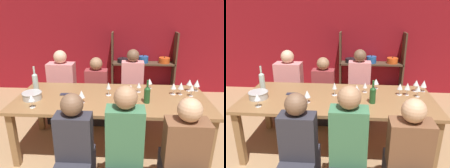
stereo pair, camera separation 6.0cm
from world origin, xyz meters
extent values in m
cube|color=maroon|center=(0.00, 3.83, 1.35)|extent=(8.80, 0.06, 2.70)
cube|color=#4C3828|center=(-0.12, 3.63, 0.69)|extent=(0.04, 0.30, 1.38)
cube|color=#4C3828|center=(1.23, 3.63, 0.69)|extent=(0.04, 0.30, 1.38)
cube|color=#4C3828|center=(0.56, 3.63, 0.02)|extent=(1.35, 0.30, 0.04)
cylinder|color=red|center=(0.11, 3.63, 0.09)|extent=(0.20, 0.20, 0.11)
sphere|color=black|center=(0.11, 3.63, 0.16)|extent=(0.02, 0.02, 0.02)
cylinder|color=#235BAD|center=(1.01, 3.63, 0.09)|extent=(0.18, 0.18, 0.10)
sphere|color=black|center=(1.01, 3.63, 0.15)|extent=(0.02, 0.02, 0.02)
cube|color=#4C3828|center=(0.56, 3.63, 0.71)|extent=(1.35, 0.30, 0.04)
cylinder|color=black|center=(0.11, 3.63, 0.77)|extent=(0.24, 0.24, 0.09)
sphere|color=black|center=(0.11, 3.63, 0.83)|extent=(0.02, 0.02, 0.02)
cylinder|color=#235BAD|center=(0.56, 3.63, 0.80)|extent=(0.21, 0.21, 0.14)
sphere|color=black|center=(0.56, 3.63, 0.88)|extent=(0.02, 0.02, 0.02)
cylinder|color=#E0561E|center=(1.01, 3.63, 0.79)|extent=(0.24, 0.24, 0.12)
sphere|color=black|center=(1.01, 3.63, 0.86)|extent=(0.02, 0.02, 0.02)
cube|color=olive|center=(-0.01, 1.57, 0.76)|extent=(2.50, 1.04, 0.04)
cube|color=olive|center=(-1.18, 1.13, 0.37)|extent=(0.08, 0.08, 0.74)
cube|color=olive|center=(1.16, 1.13, 0.37)|extent=(0.08, 0.08, 0.74)
cube|color=olive|center=(-1.18, 2.00, 0.37)|extent=(0.08, 0.08, 0.74)
cube|color=olive|center=(1.16, 2.00, 0.37)|extent=(0.08, 0.08, 0.74)
cylinder|color=#B7BABC|center=(-1.03, 1.45, 0.82)|extent=(0.24, 0.24, 0.09)
torus|color=#B7BABC|center=(-1.03, 1.45, 0.87)|extent=(0.25, 0.25, 0.01)
cylinder|color=#1E4C23|center=(0.43, 1.43, 0.87)|extent=(0.08, 0.08, 0.18)
cone|color=#1E4C23|center=(0.43, 1.43, 0.98)|extent=(0.08, 0.08, 0.03)
cylinder|color=#1E4C23|center=(0.43, 1.43, 1.03)|extent=(0.03, 0.03, 0.08)
cylinder|color=#B2C6C1|center=(-1.08, 1.72, 0.90)|extent=(0.07, 0.07, 0.24)
cone|color=#B2C6C1|center=(-1.08, 1.72, 1.03)|extent=(0.07, 0.07, 0.03)
cylinder|color=#B2C6C1|center=(-1.08, 1.72, 1.09)|extent=(0.03, 0.03, 0.09)
cylinder|color=white|center=(-0.37, 1.38, 0.78)|extent=(0.07, 0.07, 0.00)
cylinder|color=white|center=(-0.37, 1.38, 0.82)|extent=(0.01, 0.01, 0.07)
cone|color=white|center=(-0.37, 1.38, 0.89)|extent=(0.08, 0.08, 0.09)
cylinder|color=maroon|center=(-0.37, 1.38, 0.87)|extent=(0.05, 0.05, 0.04)
cylinder|color=white|center=(0.35, 1.77, 0.78)|extent=(0.06, 0.06, 0.00)
cylinder|color=white|center=(0.35, 1.77, 0.81)|extent=(0.01, 0.01, 0.06)
cone|color=white|center=(0.35, 1.77, 0.88)|extent=(0.06, 0.06, 0.08)
cylinder|color=white|center=(0.24, 1.59, 0.78)|extent=(0.06, 0.06, 0.00)
cylinder|color=white|center=(0.24, 1.59, 0.82)|extent=(0.01, 0.01, 0.08)
cone|color=white|center=(0.24, 1.59, 0.90)|extent=(0.08, 0.08, 0.08)
cylinder|color=beige|center=(0.24, 1.59, 0.88)|extent=(0.05, 0.05, 0.03)
cylinder|color=white|center=(0.91, 1.72, 0.78)|extent=(0.06, 0.06, 0.00)
cylinder|color=white|center=(0.91, 1.72, 0.82)|extent=(0.01, 0.01, 0.08)
cone|color=white|center=(0.91, 1.72, 0.91)|extent=(0.08, 0.08, 0.09)
cylinder|color=beige|center=(0.91, 1.72, 0.88)|extent=(0.04, 0.04, 0.04)
cylinder|color=white|center=(1.17, 1.87, 0.78)|extent=(0.06, 0.06, 0.00)
cylinder|color=white|center=(1.17, 1.87, 0.81)|extent=(0.01, 0.01, 0.06)
cone|color=white|center=(1.17, 1.87, 0.89)|extent=(0.08, 0.08, 0.10)
cylinder|color=beige|center=(1.17, 1.87, 0.87)|extent=(0.05, 0.05, 0.04)
cylinder|color=white|center=(0.16, 1.23, 0.78)|extent=(0.07, 0.07, 0.00)
cylinder|color=white|center=(0.16, 1.23, 0.82)|extent=(0.01, 0.01, 0.07)
cone|color=white|center=(0.16, 1.23, 0.90)|extent=(0.08, 0.08, 0.09)
cylinder|color=beige|center=(0.16, 1.23, 0.87)|extent=(0.04, 0.04, 0.04)
cylinder|color=white|center=(0.81, 1.72, 0.78)|extent=(0.07, 0.07, 0.00)
cylinder|color=white|center=(0.81, 1.72, 0.82)|extent=(0.01, 0.01, 0.08)
cone|color=white|center=(0.81, 1.72, 0.90)|extent=(0.07, 0.07, 0.08)
cylinder|color=beige|center=(0.81, 1.72, 0.88)|extent=(0.04, 0.04, 0.03)
cylinder|color=white|center=(0.51, 1.93, 0.78)|extent=(0.07, 0.07, 0.00)
cylinder|color=white|center=(0.51, 1.93, 0.81)|extent=(0.01, 0.01, 0.07)
cone|color=white|center=(0.51, 1.93, 0.89)|extent=(0.08, 0.08, 0.08)
cylinder|color=white|center=(1.04, 1.67, 0.78)|extent=(0.06, 0.06, 0.00)
cylinder|color=white|center=(1.04, 1.67, 0.82)|extent=(0.01, 0.01, 0.08)
cone|color=white|center=(1.04, 1.67, 0.90)|extent=(0.07, 0.07, 0.08)
cylinder|color=maroon|center=(1.04, 1.67, 0.88)|extent=(0.04, 0.04, 0.03)
cylinder|color=white|center=(1.06, 1.87, 0.78)|extent=(0.07, 0.07, 0.00)
cylinder|color=white|center=(1.06, 1.87, 0.82)|extent=(0.01, 0.01, 0.08)
cone|color=white|center=(1.06, 1.87, 0.91)|extent=(0.08, 0.08, 0.08)
cylinder|color=white|center=(-0.06, 1.63, 0.78)|extent=(0.07, 0.07, 0.00)
cylinder|color=white|center=(-0.06, 1.63, 0.83)|extent=(0.01, 0.01, 0.09)
cone|color=white|center=(-0.06, 1.63, 0.92)|extent=(0.06, 0.06, 0.09)
cylinder|color=beige|center=(-0.06, 1.63, 0.89)|extent=(0.03, 0.03, 0.04)
cylinder|color=white|center=(-0.93, 1.21, 0.78)|extent=(0.06, 0.06, 0.00)
cylinder|color=white|center=(-0.93, 1.21, 0.82)|extent=(0.01, 0.01, 0.08)
cone|color=white|center=(-0.93, 1.21, 0.90)|extent=(0.08, 0.08, 0.07)
cylinder|color=maroon|center=(-0.93, 1.21, 0.88)|extent=(0.04, 0.04, 0.03)
cube|color=#1E2338|center=(-0.64, 1.62, 0.78)|extent=(0.15, 0.08, 0.01)
cube|color=#3D7551|center=(0.16, 0.71, 0.75)|extent=(0.36, 0.20, 0.58)
sphere|color=#9E7556|center=(0.16, 0.71, 1.15)|extent=(0.22, 0.22, 0.22)
cube|color=#2D2D38|center=(0.28, 2.40, 0.25)|extent=(0.36, 0.45, 0.49)
cube|color=pink|center=(0.28, 2.40, 0.77)|extent=(0.36, 0.20, 0.56)
sphere|color=brown|center=(0.28, 2.40, 1.16)|extent=(0.20, 0.20, 0.20)
cube|color=brown|center=(0.73, 0.71, 0.70)|extent=(0.40, 0.22, 0.47)
sphere|color=tan|center=(0.73, 0.71, 1.05)|extent=(0.22, 0.22, 0.22)
cube|color=#2D2D38|center=(-0.31, 2.35, 0.20)|extent=(0.37, 0.46, 0.41)
cube|color=#99383D|center=(-0.31, 2.35, 0.66)|extent=(0.37, 0.20, 0.51)
sphere|color=#9E7556|center=(-0.31, 2.35, 1.03)|extent=(0.21, 0.21, 0.21)
cube|color=#2D2D38|center=(-0.34, 0.75, 0.70)|extent=(0.36, 0.20, 0.47)
sphere|color=brown|center=(-0.34, 0.75, 1.05)|extent=(0.22, 0.22, 0.22)
cube|color=#2D2D38|center=(-0.92, 2.41, 0.21)|extent=(0.45, 0.56, 0.41)
cube|color=pink|center=(-0.92, 2.41, 0.71)|extent=(0.45, 0.25, 0.59)
sphere|color=beige|center=(-0.92, 2.41, 1.11)|extent=(0.22, 0.22, 0.22)
camera|label=1|loc=(0.15, -1.06, 1.92)|focal=35.00mm
camera|label=2|loc=(0.21, -1.06, 1.92)|focal=35.00mm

